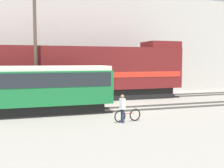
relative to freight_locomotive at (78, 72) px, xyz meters
name	(u,v)px	position (x,y,z in m)	size (l,w,h in m)	color
ground_plane	(126,107)	(2.67, -4.81, -2.49)	(120.00, 120.00, 0.00)	gray
track_near	(130,109)	(2.67, -5.75, -2.42)	(60.00, 1.50, 0.14)	#47423D
track_far	(107,98)	(2.67, 0.00, -2.42)	(60.00, 1.51, 0.14)	#47423D
building_backdrop	(88,45)	(2.67, 7.64, 2.89)	(46.62, 6.00, 10.75)	#B7B2A8
freight_locomotive	(78,72)	(0.00, 0.00, 0.00)	(19.40, 3.04, 5.33)	black
streetcar	(40,87)	(-3.61, -5.75, -0.67)	(9.20, 2.54, 3.18)	black
bicycle	(128,116)	(1.02, -9.51, -2.12)	(1.70, 0.44, 0.78)	black
person	(122,106)	(0.63, -9.72, -1.51)	(0.27, 0.39, 1.62)	#232D4C
utility_pole_center	(35,53)	(-3.73, -2.88, 1.59)	(0.24, 0.24, 8.16)	#4C3D2D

